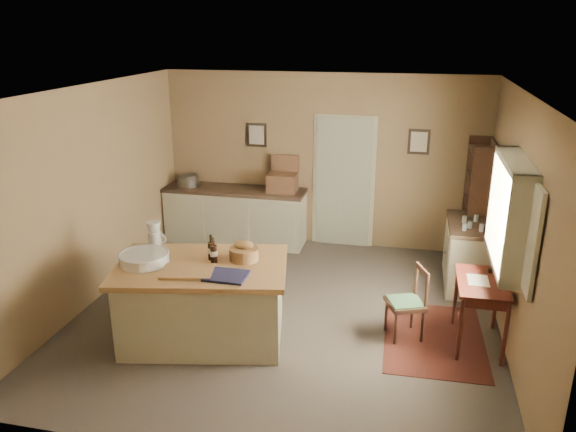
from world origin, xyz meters
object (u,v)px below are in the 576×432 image
object	(u,v)px
writing_desk	(482,289)
work_island	(202,299)
sideboard	(236,213)
right_cabinet	(469,254)
desk_chair	(405,304)
shelving_unit	(479,206)

from	to	relation	value
writing_desk	work_island	bearing A→B (deg)	-169.63
sideboard	right_cabinet	distance (m)	3.65
writing_desk	desk_chair	distance (m)	0.84
right_cabinet	writing_desk	bearing A→B (deg)	-89.99
writing_desk	desk_chair	world-z (taller)	desk_chair
work_island	shelving_unit	xyz separation A→B (m)	(3.15, 2.74, 0.45)
work_island	sideboard	world-z (taller)	work_island
work_island	writing_desk	bearing A→B (deg)	-0.85
work_island	right_cabinet	distance (m)	3.63
work_island	writing_desk	world-z (taller)	work_island
sideboard	right_cabinet	xyz separation A→B (m)	(3.54, -0.89, -0.02)
sideboard	right_cabinet	world-z (taller)	sideboard
sideboard	desk_chair	bearing A→B (deg)	-41.33
desk_chair	shelving_unit	xyz separation A→B (m)	(0.95, 2.21, 0.52)
shelving_unit	work_island	bearing A→B (deg)	-138.94
desk_chair	work_island	bearing A→B (deg)	171.57
desk_chair	right_cabinet	bearing A→B (deg)	40.63
sideboard	shelving_unit	world-z (taller)	shelving_unit
work_island	sideboard	size ratio (longest dim) A/B	0.90
right_cabinet	shelving_unit	world-z (taller)	shelving_unit
writing_desk	right_cabinet	xyz separation A→B (m)	(-0.00, 1.51, -0.21)
shelving_unit	writing_desk	bearing A→B (deg)	-93.90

